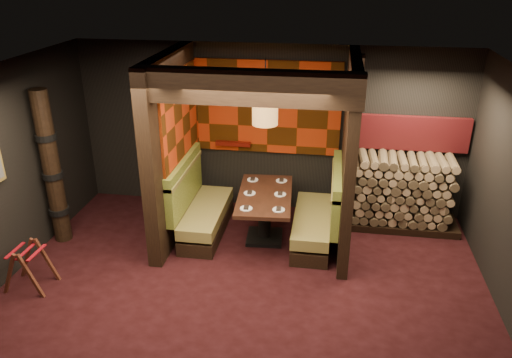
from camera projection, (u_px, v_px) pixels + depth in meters
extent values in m
cube|color=black|center=(241.00, 300.00, 6.49)|extent=(6.50, 5.50, 0.02)
cube|color=black|center=(237.00, 82.00, 5.32)|extent=(6.50, 5.50, 0.02)
cube|color=black|center=(269.00, 129.00, 8.40)|extent=(6.50, 0.02, 2.85)
cube|color=black|center=(172.00, 148.00, 7.58)|extent=(0.20, 2.20, 2.85)
cube|color=black|center=(348.00, 156.00, 7.26)|extent=(0.15, 2.10, 2.85)
cube|color=black|center=(246.00, 87.00, 6.05)|extent=(2.85, 0.18, 0.44)
cube|color=#A82B0A|center=(268.00, 107.00, 8.20)|extent=(2.40, 0.06, 1.55)
cube|color=#A82B0A|center=(181.00, 118.00, 7.55)|extent=(0.04, 1.85, 1.45)
cube|color=#540C07|center=(233.00, 143.00, 8.48)|extent=(0.60, 0.12, 0.07)
cube|color=black|center=(207.00, 226.00, 8.05)|extent=(0.55, 1.60, 0.22)
cube|color=olive|center=(206.00, 212.00, 7.95)|extent=(0.55, 1.60, 0.18)
cube|color=#576322|center=(185.00, 189.00, 7.84)|extent=(0.12, 1.60, 0.78)
cube|color=olive|center=(183.00, 168.00, 7.69)|extent=(0.15, 1.60, 0.06)
cube|color=black|center=(311.00, 234.00, 7.81)|extent=(0.55, 1.60, 0.22)
cube|color=olive|center=(312.00, 220.00, 7.71)|extent=(0.55, 1.60, 0.18)
cube|color=#576322|center=(336.00, 199.00, 7.50)|extent=(0.12, 1.60, 0.78)
cube|color=olive|center=(337.00, 178.00, 7.36)|extent=(0.15, 1.60, 0.06)
cube|color=black|center=(265.00, 237.00, 7.88)|extent=(0.59, 0.59, 0.06)
cylinder|color=black|center=(265.00, 218.00, 7.75)|extent=(0.20, 0.20, 0.72)
cube|color=#371D13|center=(265.00, 196.00, 7.59)|extent=(0.90, 1.53, 0.06)
cylinder|color=white|center=(246.00, 208.00, 7.13)|extent=(0.18, 0.18, 0.01)
cube|color=black|center=(246.00, 207.00, 7.13)|extent=(0.08, 0.11, 0.02)
cylinder|color=white|center=(279.00, 210.00, 7.10)|extent=(0.18, 0.18, 0.01)
cube|color=black|center=(279.00, 209.00, 7.09)|extent=(0.08, 0.11, 0.02)
cylinder|color=white|center=(250.00, 193.00, 7.59)|extent=(0.18, 0.18, 0.01)
cube|color=black|center=(250.00, 192.00, 7.59)|extent=(0.08, 0.11, 0.02)
cylinder|color=white|center=(280.00, 194.00, 7.56)|extent=(0.18, 0.18, 0.01)
cube|color=black|center=(280.00, 193.00, 7.55)|extent=(0.08, 0.11, 0.02)
cylinder|color=white|center=(253.00, 180.00, 8.06)|extent=(0.18, 0.18, 0.01)
cube|color=black|center=(253.00, 179.00, 8.05)|extent=(0.08, 0.11, 0.02)
cylinder|color=white|center=(281.00, 181.00, 8.02)|extent=(0.18, 0.18, 0.01)
cube|color=black|center=(281.00, 180.00, 8.01)|extent=(0.08, 0.11, 0.02)
cylinder|color=#B07B3E|center=(265.00, 109.00, 6.99)|extent=(0.37, 0.37, 0.45)
sphere|color=#FFC672|center=(265.00, 109.00, 6.99)|extent=(0.18, 0.18, 0.18)
cylinder|color=black|center=(265.00, 75.00, 6.80)|extent=(0.02, 0.02, 0.49)
cube|color=#4D2416|center=(9.00, 275.00, 6.49)|extent=(0.30, 0.05, 0.67)
cube|color=#4D2416|center=(31.00, 277.00, 6.44)|extent=(0.30, 0.05, 0.67)
cube|color=#4D2416|center=(27.00, 258.00, 6.84)|extent=(0.30, 0.05, 0.67)
cube|color=#4D2416|center=(48.00, 261.00, 6.79)|extent=(0.30, 0.05, 0.67)
cube|color=maroon|center=(15.00, 250.00, 6.56)|extent=(0.05, 0.41, 0.01)
cube|color=maroon|center=(26.00, 252.00, 6.54)|extent=(0.05, 0.41, 0.01)
cube|color=maroon|center=(36.00, 253.00, 6.51)|extent=(0.05, 0.41, 0.01)
cylinder|color=black|center=(52.00, 169.00, 7.42)|extent=(0.26, 0.26, 2.40)
cylinder|color=black|center=(59.00, 210.00, 7.70)|extent=(0.31, 0.31, 0.09)
cylinder|color=black|center=(53.00, 175.00, 7.46)|extent=(0.31, 0.31, 0.09)
cylinder|color=black|center=(46.00, 137.00, 7.22)|extent=(0.31, 0.31, 0.09)
cube|color=black|center=(402.00, 222.00, 8.26)|extent=(1.73, 0.70, 0.12)
cube|color=brown|center=(406.00, 189.00, 8.01)|extent=(1.73, 0.70, 1.10)
cube|color=maroon|center=(410.00, 133.00, 7.97)|extent=(1.83, 0.10, 0.56)
cube|color=black|center=(354.00, 150.00, 7.48)|extent=(0.08, 0.08, 2.85)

